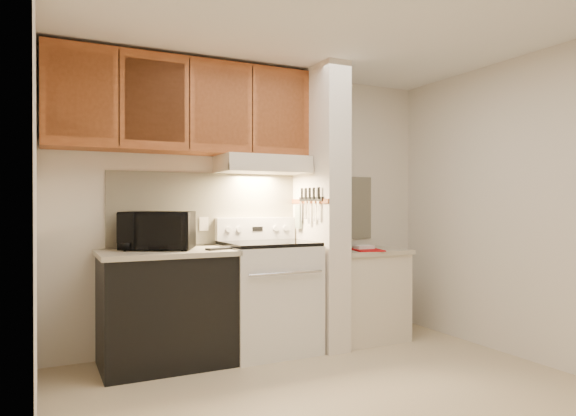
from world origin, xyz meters
TOP-DOWN VIEW (x-y plane):
  - floor at (0.00, 0.00)m, footprint 3.60×3.60m
  - ceiling at (0.00, 0.00)m, footprint 3.60×3.60m
  - wall_back at (0.00, 1.50)m, footprint 3.60×2.50m
  - wall_left at (-1.80, 0.00)m, footprint 0.02×3.00m
  - wall_right at (1.80, 0.00)m, footprint 0.02×3.00m
  - backsplash at (0.00, 1.49)m, footprint 2.60×0.02m
  - range_body at (0.00, 1.16)m, footprint 0.76×0.65m
  - oven_window at (0.00, 0.84)m, footprint 0.50×0.01m
  - oven_handle at (0.00, 0.80)m, footprint 0.65×0.02m
  - cooktop at (0.00, 1.16)m, footprint 0.74×0.64m
  - range_backguard at (0.00, 1.44)m, footprint 0.76×0.08m
  - range_display at (0.00, 1.40)m, footprint 0.10×0.01m
  - range_knob_left_outer at (-0.28, 1.40)m, footprint 0.05×0.02m
  - range_knob_left_inner at (-0.18, 1.40)m, footprint 0.05×0.02m
  - range_knob_right_inner at (0.18, 1.40)m, footprint 0.05×0.02m
  - range_knob_right_outer at (0.28, 1.40)m, footprint 0.05×0.02m
  - dishwasher_front at (-0.88, 1.17)m, footprint 1.00×0.63m
  - left_countertop at (-0.88, 1.17)m, footprint 1.04×0.67m
  - spoon_rest at (-0.48, 1.02)m, footprint 0.25×0.15m
  - teal_jar at (-0.83, 1.39)m, footprint 0.12×0.12m
  - outlet at (-0.48, 1.48)m, footprint 0.08×0.01m
  - microwave at (-0.93, 1.25)m, footprint 0.66×0.57m
  - partition_pillar at (0.51, 1.15)m, footprint 0.22×0.70m
  - pillar_trim at (0.39, 1.15)m, footprint 0.01×0.70m
  - knife_strip at (0.39, 1.10)m, footprint 0.02×0.42m
  - knife_blade_a at (0.38, 0.95)m, footprint 0.01×0.03m
  - knife_handle_a at (0.38, 0.94)m, footprint 0.02×0.02m
  - knife_blade_b at (0.38, 1.02)m, footprint 0.01×0.04m
  - knife_handle_b at (0.38, 1.02)m, footprint 0.02×0.02m
  - knife_blade_c at (0.38, 1.11)m, footprint 0.01×0.04m
  - knife_handle_c at (0.38, 1.10)m, footprint 0.02×0.02m
  - knife_blade_d at (0.38, 1.17)m, footprint 0.01×0.04m
  - knife_handle_d at (0.38, 1.17)m, footprint 0.02×0.02m
  - knife_blade_e at (0.38, 1.27)m, footprint 0.01×0.04m
  - knife_handle_e at (0.38, 1.25)m, footprint 0.02×0.02m
  - oven_mitt at (0.38, 1.32)m, footprint 0.03×0.09m
  - right_cab_base at (0.97, 1.15)m, footprint 0.70×0.60m
  - right_countertop at (0.97, 1.15)m, footprint 0.74×0.64m
  - red_folder at (0.92, 1.00)m, footprint 0.31×0.38m
  - white_box at (0.92, 1.05)m, footprint 0.17×0.12m
  - range_hood at (0.00, 1.28)m, footprint 0.78×0.44m
  - hood_lip at (0.00, 1.07)m, footprint 0.78×0.04m
  - upper_cabinets at (-0.69, 1.32)m, footprint 2.18×0.33m
  - cab_door_a at (-1.51, 1.17)m, footprint 0.46×0.01m
  - cab_gap_a at (-1.23, 1.16)m, footprint 0.01×0.01m
  - cab_door_b at (-0.96, 1.17)m, footprint 0.46×0.01m
  - cab_gap_b at (-0.69, 1.16)m, footprint 0.01×0.01m
  - cab_door_c at (-0.42, 1.17)m, footprint 0.46×0.01m
  - cab_gap_c at (-0.14, 1.16)m, footprint 0.01×0.01m
  - cab_door_d at (0.13, 1.17)m, footprint 0.46×0.01m

SIDE VIEW (x-z plane):
  - floor at x=0.00m, z-range 0.00..0.00m
  - right_cab_base at x=0.97m, z-range 0.00..0.81m
  - dishwasher_front at x=-0.88m, z-range 0.00..0.87m
  - range_body at x=0.00m, z-range 0.00..0.92m
  - oven_window at x=0.00m, z-range 0.35..0.65m
  - oven_handle at x=0.00m, z-range 0.71..0.73m
  - right_countertop at x=0.97m, z-range 0.81..0.85m
  - red_folder at x=0.92m, z-range 0.85..0.86m
  - white_box at x=0.92m, z-range 0.85..0.89m
  - left_countertop at x=-0.88m, z-range 0.87..0.91m
  - spoon_rest at x=-0.48m, z-range 0.91..0.93m
  - cooktop at x=0.00m, z-range 0.92..0.95m
  - teal_jar at x=-0.83m, z-range 0.91..1.01m
  - range_backguard at x=0.00m, z-range 0.95..1.15m
  - range_display at x=0.00m, z-range 1.03..1.07m
  - range_knob_left_outer at x=-0.28m, z-range 1.03..1.07m
  - range_knob_left_inner at x=-0.18m, z-range 1.03..1.07m
  - range_knob_right_inner at x=0.18m, z-range 1.03..1.07m
  - range_knob_right_outer at x=0.28m, z-range 1.03..1.07m
  - microwave at x=-0.93m, z-range 0.91..1.21m
  - outlet at x=-0.48m, z-range 1.04..1.16m
  - oven_mitt at x=0.38m, z-range 1.05..1.27m
  - knife_blade_c at x=0.38m, z-range 1.10..1.30m
  - knife_blade_b at x=0.38m, z-range 1.12..1.30m
  - knife_blade_e at x=0.38m, z-range 1.12..1.30m
  - knife_blade_a at x=0.38m, z-range 1.14..1.30m
  - knife_blade_d at x=0.38m, z-range 1.14..1.30m
  - backsplash at x=0.00m, z-range 0.92..1.55m
  - wall_back at x=0.00m, z-range 1.24..1.26m
  - wall_left at x=-1.80m, z-range 0.00..2.50m
  - wall_right at x=1.80m, z-range 0.00..2.50m
  - partition_pillar at x=0.51m, z-range 0.00..2.50m
  - pillar_trim at x=0.39m, z-range 1.28..1.32m
  - knife_strip at x=0.39m, z-range 1.30..1.34m
  - knife_handle_a at x=0.38m, z-range 1.32..1.42m
  - knife_handle_b at x=0.38m, z-range 1.32..1.42m
  - knife_handle_c at x=0.38m, z-range 1.32..1.42m
  - knife_handle_d at x=0.38m, z-range 1.32..1.42m
  - knife_handle_e at x=0.38m, z-range 1.32..1.42m
  - hood_lip at x=0.00m, z-range 1.55..1.61m
  - range_hood at x=0.00m, z-range 1.55..1.70m
  - upper_cabinets at x=-0.69m, z-range 1.70..2.47m
  - cab_door_a at x=-1.51m, z-range 1.77..2.40m
  - cab_gap_a at x=-1.23m, z-range 1.72..2.45m
  - cab_door_b at x=-0.96m, z-range 1.77..2.40m
  - cab_gap_b at x=-0.69m, z-range 1.72..2.45m
  - cab_door_c at x=-0.42m, z-range 1.77..2.40m
  - cab_gap_c at x=-0.14m, z-range 1.72..2.45m
  - cab_door_d at x=0.13m, z-range 1.77..2.40m
  - ceiling at x=0.00m, z-range 2.50..2.50m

